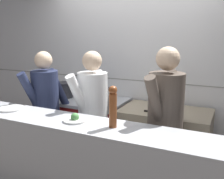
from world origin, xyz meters
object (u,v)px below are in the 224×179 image
Objects in this scene: mixing_bowl_steel at (163,108)px; plated_dish_appetiser at (75,119)px; chef_sous at (93,115)px; plated_dish_main at (11,108)px; chef_head_cook at (46,109)px; pepper_mill at (113,106)px; oven_range at (84,129)px; chef_line at (165,124)px; sauce_pot at (99,95)px; chefs_knife at (157,112)px; stock_pot at (65,89)px.

plated_dish_appetiser is at bearing -116.56° from mixing_bowl_steel.
plated_dish_appetiser is 0.14× the size of chef_sous.
chef_head_cook is (0.04, 0.51, -0.14)m from plated_dish_main.
chef_head_cook is at bearing 155.59° from pepper_mill.
mixing_bowl_steel is at bearing 63.44° from plated_dish_appetiser.
oven_range is at bearing 177.73° from mixing_bowl_steel.
chef_line is (1.53, 0.47, -0.09)m from plated_dish_main.
sauce_pot is 0.95× the size of pepper_mill.
sauce_pot reaches higher than oven_range.
plated_dish_main is 0.81m from plated_dish_appetiser.
chef_head_cook is (-1.31, -0.54, -0.04)m from mixing_bowl_steel.
stock_pot is at bearing 174.74° from chefs_knife.
stock_pot is 1.45m from mixing_bowl_steel.
oven_range is at bearing 131.29° from pepper_mill.
plated_dish_main is (-1.31, -0.96, 0.13)m from chefs_knife.
oven_range is at bearing 78.81° from plated_dish_main.
pepper_mill is at bearing -111.05° from chef_line.
plated_dish_appetiser is at bearing -50.76° from stock_pot.
sauce_pot is 1.19m from plated_dish_main.
pepper_mill is at bearing -48.71° from oven_range.
oven_range is 3.21× the size of pepper_mill.
sauce_pot is 0.73m from chef_head_cook.
stock_pot is 1.73m from chef_line.
chef_head_cook reaches higher than stock_pot.
chef_sous reaches higher than plated_dish_main.
chef_sous reaches higher than plated_dish_appetiser.
stock_pot is 0.60m from chef_head_cook.
stock_pot is at bearing 139.50° from pepper_mill.
chefs_knife is 0.23× the size of chef_sous.
chef_line reaches higher than chefs_knife.
chef_sous is at bearing -36.08° from stock_pot.
chefs_knife is 0.23× the size of chef_head_cook.
chef_head_cook is at bearing -162.50° from chef_sous.
mixing_bowl_steel is at bearing 120.01° from chef_line.
chefs_knife is 1.62m from plated_dish_main.
stock_pot is at bearing 172.52° from chef_line.
stock_pot is 0.99m from chef_sous.
mixing_bowl_steel is at bearing -1.26° from stock_pot.
sauce_pot is at bearing 170.78° from chefs_knife.
chef_line is at bearing 15.60° from chef_sous.
chef_head_cook is at bearing -107.16° from oven_range.
sauce_pot is (0.56, 0.01, -0.02)m from stock_pot.
plated_dish_main is at bearing -126.26° from chef_sous.
chefs_knife is (-0.04, -0.10, -0.03)m from mixing_bowl_steel.
mixing_bowl_steel is 0.61× the size of chefs_knife.
chef_sous reaches higher than mixing_bowl_steel.
sauce_pot is at bearing 123.32° from pepper_mill.
chef_head_cook is (-0.78, 0.53, -0.15)m from plated_dish_appetiser.
chef_head_cook is 0.98× the size of chef_sous.
oven_range is 1.53m from chef_line.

